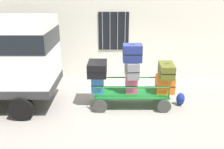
% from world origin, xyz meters
% --- Properties ---
extents(ground_plane, '(40.00, 40.00, 0.00)m').
position_xyz_m(ground_plane, '(0.00, 0.00, 0.00)').
color(ground_plane, gray).
extents(building_wall, '(12.00, 0.38, 5.00)m').
position_xyz_m(building_wall, '(-0.00, 2.70, 2.50)').
color(building_wall, silver).
rests_on(building_wall, ground).
extents(luggage_cart, '(2.39, 1.04, 0.48)m').
position_xyz_m(luggage_cart, '(0.28, 0.03, 0.38)').
color(luggage_cart, '#146023').
rests_on(luggage_cart, ground).
extents(cart_railing, '(2.27, 0.91, 0.36)m').
position_xyz_m(cart_railing, '(0.28, 0.03, 0.77)').
color(cart_railing, '#146023').
rests_on(cart_railing, luggage_cart).
extents(suitcase_left_bottom, '(0.39, 0.43, 0.57)m').
position_xyz_m(suitcase_left_bottom, '(-0.80, 0.05, 0.76)').
color(suitcase_left_bottom, '#3372C6').
rests_on(suitcase_left_bottom, luggage_cart).
extents(suitcase_left_middle, '(0.60, 0.80, 0.43)m').
position_xyz_m(suitcase_left_middle, '(-0.80, 0.05, 1.26)').
color(suitcase_left_middle, black).
rests_on(suitcase_left_middle, suitcase_left_bottom).
extents(suitcase_midleft_bottom, '(0.38, 0.37, 0.53)m').
position_xyz_m(suitcase_midleft_bottom, '(0.28, 0.05, 0.74)').
color(suitcase_midleft_bottom, '#CC4C72').
rests_on(suitcase_midleft_bottom, luggage_cart).
extents(suitcase_midleft_middle, '(0.43, 0.74, 0.51)m').
position_xyz_m(suitcase_midleft_middle, '(0.28, 0.04, 1.26)').
color(suitcase_midleft_middle, slate).
rests_on(suitcase_midleft_middle, suitcase_midleft_bottom).
extents(suitcase_midleft_top, '(0.58, 0.47, 0.53)m').
position_xyz_m(suitcase_midleft_top, '(0.28, 0.02, 1.78)').
color(suitcase_midleft_top, navy).
rests_on(suitcase_midleft_top, suitcase_midleft_middle).
extents(suitcase_center_bottom, '(0.59, 0.53, 0.54)m').
position_xyz_m(suitcase_center_bottom, '(1.35, 0.05, 0.75)').
color(suitcase_center_bottom, orange).
rests_on(suitcase_center_bottom, luggage_cart).
extents(suitcase_center_middle, '(0.48, 0.80, 0.41)m').
position_xyz_m(suitcase_center_middle, '(1.35, 0.02, 1.22)').
color(suitcase_center_middle, '#4C5119').
rests_on(suitcase_center_middle, suitcase_center_bottom).
extents(backpack, '(0.27, 0.22, 0.44)m').
position_xyz_m(backpack, '(1.90, 0.04, 0.22)').
color(backpack, navy).
rests_on(backpack, ground).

